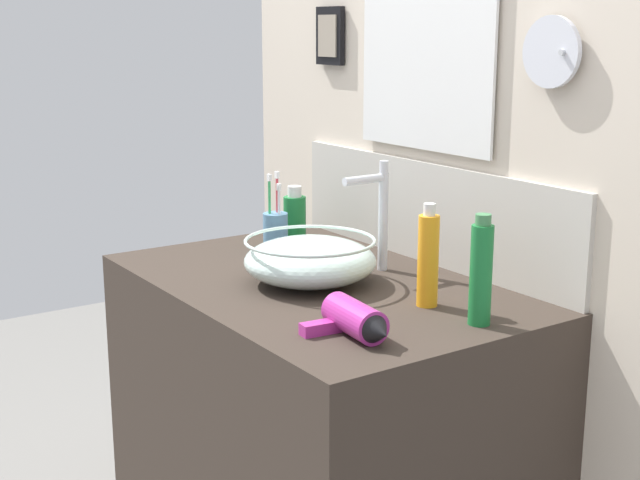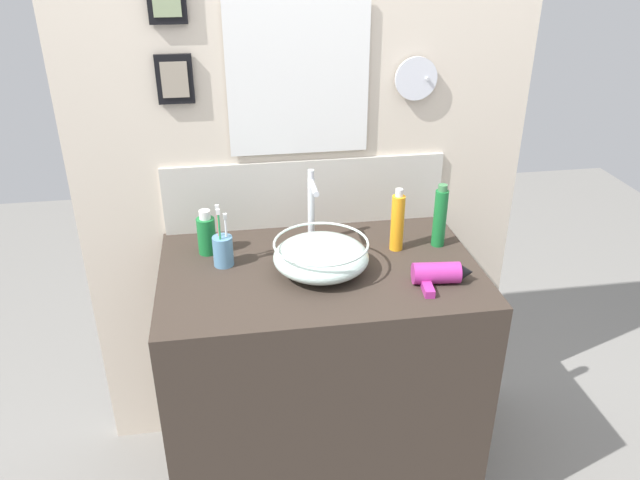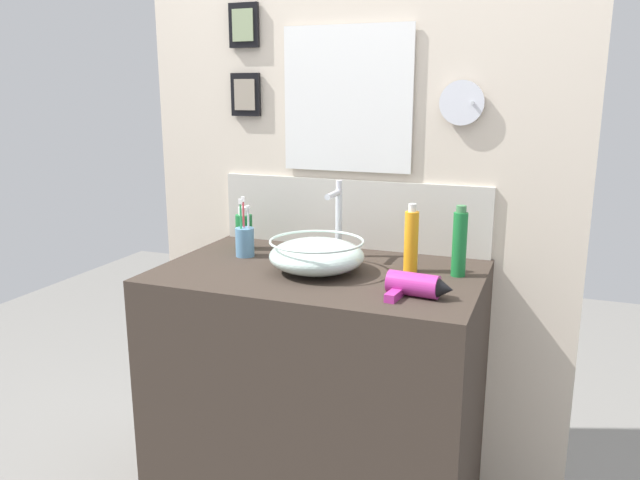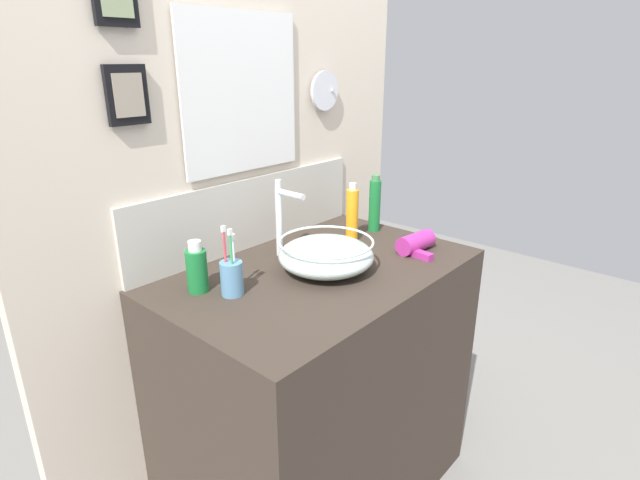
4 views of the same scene
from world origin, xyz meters
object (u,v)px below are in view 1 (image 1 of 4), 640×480
Objects in this scene: faucet at (380,208)px; spray_bottle at (295,217)px; soap_dispenser at (481,273)px; glass_bowl_sink at (311,260)px; hair_drier at (356,321)px; lotion_bottle at (428,259)px; toothbrush_cup at (275,231)px.

faucet reaches higher than spray_bottle.
faucet is at bearing 169.62° from soap_dispenser.
glass_bowl_sink is at bearing -27.36° from spray_bottle.
lotion_bottle reaches higher than hair_drier.
hair_drier is 0.26m from lotion_bottle.
glass_bowl_sink is 1.46× the size of toothbrush_cup.
faucet reaches higher than hair_drier.
soap_dispenser reaches higher than lotion_bottle.
hair_drier is 0.78m from spray_bottle.
soap_dispenser is (0.43, 0.12, 0.05)m from glass_bowl_sink.
spray_bottle is at bearing 152.64° from glass_bowl_sink.
soap_dispenser is at bearing 72.98° from hair_drier.
lotion_bottle is (0.59, 0.02, 0.05)m from toothbrush_cup.
hair_drier is 1.24× the size of spray_bottle.
soap_dispenser is at bearing 15.64° from glass_bowl_sink.
glass_bowl_sink is at bearing -157.66° from lotion_bottle.
hair_drier is 0.70m from toothbrush_cup.
soap_dispenser is (0.08, 0.25, 0.07)m from hair_drier.
glass_bowl_sink is 1.57× the size of hair_drier.
hair_drier is at bearing -42.97° from faucet.
glass_bowl_sink is at bearing 159.81° from hair_drier.
glass_bowl_sink is 1.36× the size of soap_dispenser.
faucet is 0.34m from toothbrush_cup.
faucet reaches higher than lotion_bottle.
toothbrush_cup is (-0.31, 0.09, -0.00)m from glass_bowl_sink.
faucet is 0.50m from hair_drier.
glass_bowl_sink is 0.38m from hair_drier.
glass_bowl_sink is 0.33m from toothbrush_cup.
hair_drier is 0.27m from soap_dispenser.
lotion_bottle is at bearing 107.19° from hair_drier.
spray_bottle reaches higher than glass_bowl_sink.
spray_bottle is (-0.36, 0.19, 0.01)m from glass_bowl_sink.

